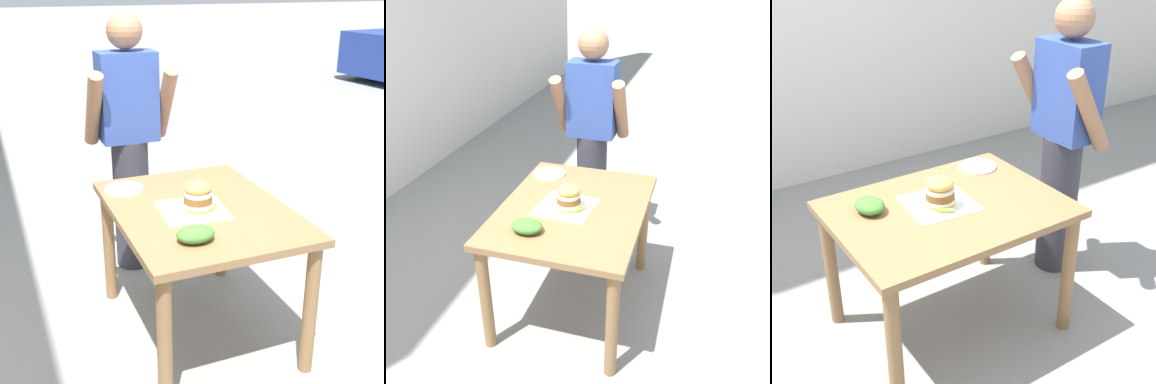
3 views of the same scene
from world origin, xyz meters
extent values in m
plane|color=gray|center=(0.00, 0.00, 0.00)|extent=(80.00, 80.00, 0.00)
cube|color=olive|center=(0.00, 0.00, 0.74)|extent=(0.87, 1.15, 0.04)
cylinder|color=olive|center=(-0.38, -0.52, 0.36)|extent=(0.07, 0.07, 0.72)
cylinder|color=olive|center=(0.38, -0.52, 0.36)|extent=(0.07, 0.07, 0.72)
cylinder|color=olive|center=(-0.38, 0.52, 0.36)|extent=(0.07, 0.07, 0.72)
cylinder|color=olive|center=(0.38, 0.52, 0.36)|extent=(0.07, 0.07, 0.72)
cube|color=white|center=(-0.04, -0.02, 0.76)|extent=(0.36, 0.36, 0.00)
cylinder|color=gold|center=(-0.02, -0.03, 0.77)|extent=(0.14, 0.14, 0.02)
cylinder|color=silver|center=(-0.02, -0.03, 0.79)|extent=(0.15, 0.15, 0.02)
cylinder|color=brown|center=(-0.02, -0.03, 0.82)|extent=(0.15, 0.15, 0.04)
cylinder|color=silver|center=(-0.02, -0.03, 0.85)|extent=(0.14, 0.14, 0.02)
ellipsoid|color=gold|center=(-0.02, -0.03, 0.88)|extent=(0.14, 0.14, 0.07)
cylinder|color=#D1B77F|center=(-0.02, -0.03, 0.93)|extent=(0.00, 0.00, 0.05)
cylinder|color=#8EA83D|center=(0.06, -0.05, 0.77)|extent=(0.06, 0.08, 0.02)
cylinder|color=white|center=(-0.30, 0.39, 0.76)|extent=(0.22, 0.22, 0.01)
cylinder|color=silver|center=(-0.31, 0.39, 0.77)|extent=(0.04, 0.17, 0.01)
cylinder|color=silver|center=(-0.28, 0.39, 0.77)|extent=(0.03, 0.17, 0.01)
ellipsoid|color=#477F33|center=(-0.16, -0.35, 0.80)|extent=(0.18, 0.14, 0.07)
cylinder|color=#33333D|center=(-0.12, 0.89, 0.45)|extent=(0.24, 0.24, 0.90)
cube|color=#334C9E|center=(-0.12, 0.89, 1.18)|extent=(0.36, 0.22, 0.56)
sphere|color=#9E7051|center=(-0.12, 0.89, 1.58)|extent=(0.22, 0.22, 0.22)
cylinder|color=#9E7051|center=(-0.35, 0.83, 1.13)|extent=(0.09, 0.34, 0.50)
cylinder|color=#9E7051|center=(0.11, 0.83, 1.13)|extent=(0.09, 0.34, 0.50)
camera|label=1|loc=(-0.99, -2.36, 1.87)|focal=50.00mm
camera|label=2|loc=(0.72, -2.31, 2.13)|focal=42.00mm
camera|label=3|loc=(2.01, -1.24, 2.06)|focal=50.00mm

